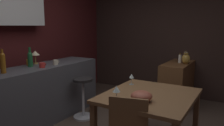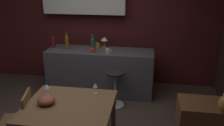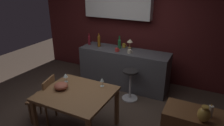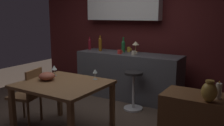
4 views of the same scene
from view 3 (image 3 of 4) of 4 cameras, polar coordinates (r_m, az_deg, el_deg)
name	(u,v)px [view 3 (image 3 of 4)]	position (r m, az deg, el deg)	size (l,w,h in m)	color
ground_plane	(88,116)	(4.04, -6.78, -14.47)	(9.00, 9.00, 0.00)	#47382D
wall_kitchen_back	(128,23)	(5.21, 4.61, 11.14)	(5.20, 0.33, 2.60)	#4C1919
dining_table	(77,97)	(3.38, -9.82, -9.38)	(1.11, 0.99, 0.74)	brown
kitchen_counter	(124,68)	(4.88, 3.29, -1.47)	(2.10, 0.60, 0.90)	#4C4C51
chair_near_window	(45,98)	(3.84, -18.26, -9.15)	(0.49, 0.49, 0.86)	brown
bar_stool	(130,84)	(4.35, 5.10, -5.89)	(0.34, 0.34, 0.67)	#262323
wine_glass_left	(102,80)	(3.42, -2.78, -4.79)	(0.07, 0.07, 0.15)	silver
wine_glass_right	(66,76)	(3.65, -12.82, -3.44)	(0.08, 0.08, 0.15)	silver
fruit_bowl	(61,86)	(3.45, -14.00, -6.22)	(0.23, 0.23, 0.11)	#9E4C38
wine_bottle_amber	(99,40)	(4.94, -3.66, 6.29)	(0.07, 0.07, 0.32)	#8C5114
wine_bottle_green	(119,43)	(4.80, 2.08, 5.56)	(0.08, 0.08, 0.30)	#1E592D
wine_bottle_ruby	(89,39)	(5.14, -6.38, 6.53)	(0.07, 0.07, 0.28)	maroon
cup_red	(117,50)	(4.63, 1.39, 3.71)	(0.12, 0.09, 0.08)	red
cup_cream	(129,51)	(4.53, 4.87, 3.24)	(0.12, 0.08, 0.08)	beige
cup_mustard	(124,46)	(4.90, 3.32, 4.87)	(0.11, 0.07, 0.10)	gold
counter_lamp	(130,41)	(4.83, 5.01, 6.05)	(0.14, 0.14, 0.22)	#A58447
pillar_candle_short	(210,111)	(2.85, 25.72, -12.06)	(0.06, 0.06, 0.18)	white
vase_brass	(204,114)	(2.73, 24.24, -12.91)	(0.15, 0.15, 0.21)	#B78C38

